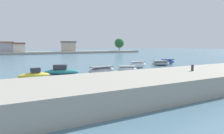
{
  "coord_description": "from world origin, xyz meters",
  "views": [
    {
      "loc": [
        -11.57,
        -20.97,
        4.27
      ],
      "look_at": [
        6.24,
        10.14,
        0.42
      ],
      "focal_mm": 33.04,
      "sensor_mm": 36.0,
      "label": 1
    }
  ],
  "objects_px": {
    "moored_boat_1": "(62,71)",
    "mooring_buoy_0": "(128,75)",
    "moored_boat_5": "(161,63)",
    "moored_boat_6": "(168,62)",
    "moored_boat_0": "(34,75)",
    "mooring_buoy_2": "(172,66)",
    "moored_boat_2": "(102,70)",
    "moored_boat_3": "(127,69)",
    "moored_boat_4": "(138,65)",
    "mooring_buoy_1": "(130,65)",
    "mooring_bollard": "(192,68)"
  },
  "relations": [
    {
      "from": "moored_boat_6",
      "to": "mooring_buoy_2",
      "type": "height_order",
      "value": "moored_boat_6"
    },
    {
      "from": "moored_boat_1",
      "to": "mooring_buoy_1",
      "type": "xyz_separation_m",
      "value": [
        15.55,
        5.08,
        -0.32
      ]
    },
    {
      "from": "moored_boat_6",
      "to": "moored_boat_0",
      "type": "bearing_deg",
      "value": -156.06
    },
    {
      "from": "moored_boat_6",
      "to": "moored_boat_3",
      "type": "bearing_deg",
      "value": -145.8
    },
    {
      "from": "moored_boat_0",
      "to": "moored_boat_6",
      "type": "relative_size",
      "value": 1.13
    },
    {
      "from": "mooring_bollard",
      "to": "moored_boat_1",
      "type": "relative_size",
      "value": 0.12
    },
    {
      "from": "moored_boat_3",
      "to": "moored_boat_6",
      "type": "distance_m",
      "value": 16.36
    },
    {
      "from": "mooring_bollard",
      "to": "mooring_buoy_1",
      "type": "bearing_deg",
      "value": 71.77
    },
    {
      "from": "mooring_buoy_1",
      "to": "mooring_bollard",
      "type": "bearing_deg",
      "value": -108.23
    },
    {
      "from": "moored_boat_5",
      "to": "mooring_buoy_1",
      "type": "height_order",
      "value": "moored_boat_5"
    },
    {
      "from": "moored_boat_5",
      "to": "moored_boat_6",
      "type": "xyz_separation_m",
      "value": [
        3.93,
        1.97,
        0.05
      ]
    },
    {
      "from": "moored_boat_2",
      "to": "moored_boat_4",
      "type": "relative_size",
      "value": 1.19
    },
    {
      "from": "moored_boat_3",
      "to": "mooring_buoy_0",
      "type": "bearing_deg",
      "value": -95.64
    },
    {
      "from": "mooring_bollard",
      "to": "moored_boat_5",
      "type": "height_order",
      "value": "mooring_bollard"
    },
    {
      "from": "moored_boat_0",
      "to": "moored_boat_4",
      "type": "height_order",
      "value": "moored_boat_0"
    },
    {
      "from": "mooring_bollard",
      "to": "moored_boat_2",
      "type": "height_order",
      "value": "mooring_bollard"
    },
    {
      "from": "mooring_buoy_2",
      "to": "mooring_buoy_1",
      "type": "bearing_deg",
      "value": 144.48
    },
    {
      "from": "moored_boat_5",
      "to": "mooring_buoy_0",
      "type": "xyz_separation_m",
      "value": [
        -14.26,
        -8.97,
        -0.32
      ]
    },
    {
      "from": "mooring_bollard",
      "to": "moored_boat_4",
      "type": "bearing_deg",
      "value": 70.9
    },
    {
      "from": "moored_boat_3",
      "to": "mooring_bollard",
      "type": "bearing_deg",
      "value": -69.22
    },
    {
      "from": "moored_boat_1",
      "to": "mooring_buoy_2",
      "type": "bearing_deg",
      "value": 26.69
    },
    {
      "from": "moored_boat_1",
      "to": "mooring_buoy_0",
      "type": "distance_m",
      "value": 9.58
    },
    {
      "from": "moored_boat_3",
      "to": "moored_boat_5",
      "type": "distance_m",
      "value": 11.98
    },
    {
      "from": "mooring_buoy_0",
      "to": "moored_boat_2",
      "type": "bearing_deg",
      "value": 116.88
    },
    {
      "from": "moored_boat_3",
      "to": "moored_boat_5",
      "type": "bearing_deg",
      "value": 47.23
    },
    {
      "from": "moored_boat_2",
      "to": "mooring_buoy_1",
      "type": "height_order",
      "value": "moored_boat_2"
    },
    {
      "from": "moored_boat_1",
      "to": "moored_boat_3",
      "type": "relative_size",
      "value": 1.5
    },
    {
      "from": "moored_boat_2",
      "to": "moored_boat_6",
      "type": "relative_size",
      "value": 1.28
    },
    {
      "from": "moored_boat_0",
      "to": "moored_boat_3",
      "type": "distance_m",
      "value": 14.27
    },
    {
      "from": "moored_boat_5",
      "to": "mooring_buoy_0",
      "type": "height_order",
      "value": "moored_boat_5"
    },
    {
      "from": "moored_boat_2",
      "to": "mooring_buoy_2",
      "type": "height_order",
      "value": "moored_boat_2"
    },
    {
      "from": "moored_boat_5",
      "to": "mooring_buoy_1",
      "type": "xyz_separation_m",
      "value": [
        -5.97,
        2.35,
        -0.27
      ]
    },
    {
      "from": "moored_boat_1",
      "to": "mooring_bollard",
      "type": "bearing_deg",
      "value": -34.03
    },
    {
      "from": "mooring_bollard",
      "to": "moored_boat_2",
      "type": "xyz_separation_m",
      "value": [
        -3.58,
        12.99,
        -1.44
      ]
    },
    {
      "from": "moored_boat_0",
      "to": "mooring_buoy_2",
      "type": "relative_size",
      "value": 14.22
    },
    {
      "from": "moored_boat_2",
      "to": "moored_boat_4",
      "type": "xyz_separation_m",
      "value": [
        9.41,
        3.84,
        0.04
      ]
    },
    {
      "from": "moored_boat_2",
      "to": "mooring_buoy_0",
      "type": "relative_size",
      "value": 13.54
    },
    {
      "from": "moored_boat_1",
      "to": "mooring_buoy_2",
      "type": "xyz_separation_m",
      "value": [
        22.24,
        0.3,
        -0.39
      ]
    },
    {
      "from": "mooring_buoy_1",
      "to": "moored_boat_6",
      "type": "bearing_deg",
      "value": -2.18
    },
    {
      "from": "moored_boat_3",
      "to": "mooring_buoy_1",
      "type": "height_order",
      "value": "moored_boat_3"
    },
    {
      "from": "moored_boat_6",
      "to": "moored_boat_5",
      "type": "bearing_deg",
      "value": -141.28
    },
    {
      "from": "moored_boat_3",
      "to": "moored_boat_6",
      "type": "xyz_separation_m",
      "value": [
        15.16,
        6.16,
        0.11
      ]
    },
    {
      "from": "moored_boat_4",
      "to": "moored_boat_0",
      "type": "bearing_deg",
      "value": -170.9
    },
    {
      "from": "moored_boat_3",
      "to": "mooring_buoy_0",
      "type": "height_order",
      "value": "moored_boat_3"
    },
    {
      "from": "moored_boat_0",
      "to": "moored_boat_5",
      "type": "xyz_separation_m",
      "value": [
        25.5,
        4.21,
        0.02
      ]
    },
    {
      "from": "moored_boat_2",
      "to": "moored_boat_3",
      "type": "xyz_separation_m",
      "value": [
        5.03,
        0.84,
        -0.13
      ]
    },
    {
      "from": "moored_boat_1",
      "to": "moored_boat_2",
      "type": "distance_m",
      "value": 5.74
    },
    {
      "from": "mooring_buoy_2",
      "to": "moored_boat_0",
      "type": "bearing_deg",
      "value": -176.11
    },
    {
      "from": "moored_boat_1",
      "to": "moored_boat_5",
      "type": "relative_size",
      "value": 1.27
    },
    {
      "from": "moored_boat_2",
      "to": "mooring_buoy_2",
      "type": "xyz_separation_m",
      "value": [
        16.98,
        2.6,
        -0.42
      ]
    }
  ]
}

